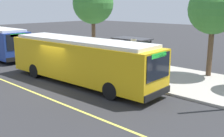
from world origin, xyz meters
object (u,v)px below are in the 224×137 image
waiting_bench (133,64)px  route_sign_post (133,54)px  transit_bus_main (80,59)px  pedestrian_commuter (109,57)px

waiting_bench → route_sign_post: route_sign_post is taller
route_sign_post → transit_bus_main: bearing=-134.8°
route_sign_post → pedestrian_commuter: size_ratio=1.66×
route_sign_post → waiting_bench: bearing=128.3°
transit_bus_main → route_sign_post: bearing=45.2°
waiting_bench → pedestrian_commuter: pedestrian_commuter is taller
pedestrian_commuter → route_sign_post: bearing=-21.2°
waiting_bench → pedestrian_commuter: bearing=-150.1°
transit_bus_main → route_sign_post: same height
route_sign_post → pedestrian_commuter: bearing=158.8°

